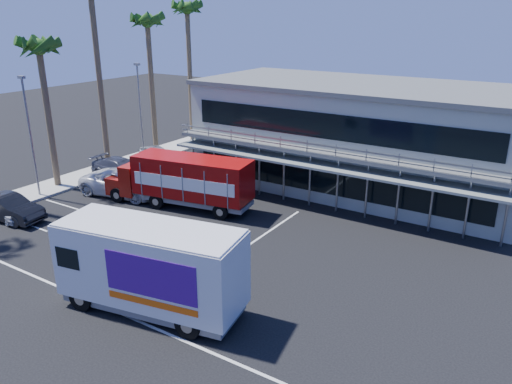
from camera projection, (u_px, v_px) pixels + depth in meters
The scene contains 15 objects.
ground at pixel (193, 252), 26.07m from camera, with size 120.00×120.00×0.00m, color black.
building at pixel (358, 135), 35.18m from camera, with size 22.40×12.00×7.30m.
curb_strip at pixel (91, 175), 38.38m from camera, with size 3.00×32.00×0.16m, color #A5A399.
palm_c at pixel (40, 55), 32.86m from camera, with size 2.80×2.80×10.75m.
palm_e at pixel (148, 29), 40.24m from camera, with size 2.80×2.80×12.25m.
palm_f at pixel (187, 17), 44.50m from camera, with size 2.80×2.80×13.25m.
light_pole_near at pixel (30, 132), 32.51m from camera, with size 0.50×0.25×8.09m.
light_pole_far at pixel (140, 108), 40.45m from camera, with size 0.50×0.25×8.09m.
red_truck at pixel (183, 180), 31.69m from camera, with size 10.11×3.92×3.32m.
white_van at pixel (151, 267), 20.41m from camera, with size 8.12×4.01×3.80m.
parked_car_a at pixel (9, 207), 30.36m from camera, with size 1.61×4.00×1.36m, color silver.
parked_car_b at pixel (8, 208), 29.95m from camera, with size 1.63×4.67×1.54m, color black.
parked_car_c at pixel (125, 183), 34.07m from camera, with size 2.86×6.20×1.72m, color silver.
parked_car_d at pixel (121, 169), 37.60m from camera, with size 2.08×5.13×1.49m, color #323543.
parked_car_e at pixel (157, 156), 40.69m from camera, with size 1.86×4.63×1.58m, color gray.
Camera 1 is at (15.39, -18.02, 11.80)m, focal length 35.00 mm.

